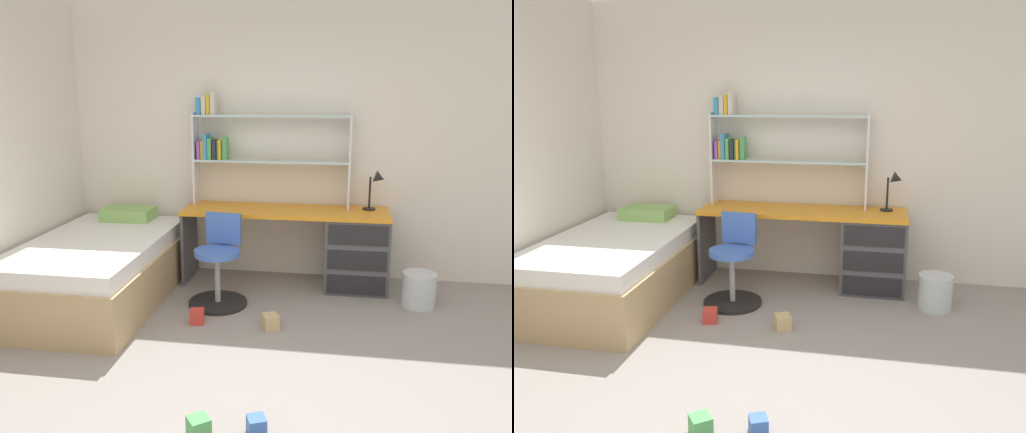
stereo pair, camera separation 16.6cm
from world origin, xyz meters
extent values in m
cube|color=gray|center=(0.00, 0.00, -0.01)|extent=(5.53, 6.08, 0.02)
cube|color=silver|center=(0.00, 2.57, 1.36)|extent=(5.53, 0.06, 2.73)
cube|color=orange|center=(-0.06, 2.24, 0.73)|extent=(1.95, 0.56, 0.04)
cube|color=#4C4C51|center=(0.62, 2.24, 0.35)|extent=(0.59, 0.53, 0.71)
cube|color=#4C4C51|center=(-1.03, 2.24, 0.35)|extent=(0.03, 0.51, 0.71)
cube|color=black|center=(0.62, 1.97, 0.12)|extent=(0.53, 0.01, 0.18)
cube|color=black|center=(0.62, 1.97, 0.35)|extent=(0.53, 0.01, 0.18)
cube|color=black|center=(0.62, 1.97, 0.59)|extent=(0.53, 0.01, 0.18)
cube|color=silver|center=(-0.98, 2.40, 1.20)|extent=(0.02, 0.22, 0.90)
cube|color=silver|center=(0.53, 2.40, 1.20)|extent=(0.02, 0.22, 0.90)
cube|color=silver|center=(-0.23, 2.40, 1.19)|extent=(1.49, 0.22, 0.02)
cube|color=silver|center=(-0.23, 2.40, 1.62)|extent=(1.49, 0.22, 0.02)
cube|color=purple|center=(-0.93, 2.40, 1.29)|extent=(0.03, 0.17, 0.18)
cube|color=gold|center=(-0.90, 2.40, 1.29)|extent=(0.03, 0.15, 0.18)
cube|color=#338CBF|center=(-0.87, 2.40, 1.32)|extent=(0.04, 0.18, 0.24)
cube|color=#4CA559|center=(-0.82, 2.40, 1.30)|extent=(0.04, 0.17, 0.20)
cube|color=#26262D|center=(-0.78, 2.40, 1.29)|extent=(0.04, 0.18, 0.18)
cube|color=#4CA559|center=(-0.74, 2.40, 1.29)|extent=(0.02, 0.13, 0.19)
cube|color=gold|center=(-0.72, 2.40, 1.30)|extent=(0.02, 0.20, 0.20)
cube|color=#4CA559|center=(-0.68, 2.40, 1.30)|extent=(0.04, 0.12, 0.21)
cube|color=#338CBF|center=(-0.93, 2.40, 1.71)|extent=(0.04, 0.16, 0.16)
cube|color=beige|center=(-0.88, 2.40, 1.71)|extent=(0.04, 0.14, 0.17)
cube|color=gold|center=(-0.83, 2.40, 1.72)|extent=(0.03, 0.14, 0.19)
cube|color=beige|center=(-0.79, 2.40, 1.73)|extent=(0.04, 0.13, 0.21)
cylinder|color=black|center=(0.73, 2.35, 0.76)|extent=(0.12, 0.12, 0.02)
cylinder|color=black|center=(0.73, 2.35, 0.91)|extent=(0.02, 0.02, 0.30)
cone|color=black|center=(0.81, 2.30, 1.06)|extent=(0.12, 0.11, 0.13)
cylinder|color=black|center=(-0.59, 1.61, 0.01)|extent=(0.52, 0.52, 0.03)
cylinder|color=#A5A8AD|center=(-0.59, 1.61, 0.23)|extent=(0.05, 0.05, 0.45)
cylinder|color=#3F66BF|center=(-0.59, 1.61, 0.48)|extent=(0.40, 0.40, 0.05)
cube|color=#3F66BF|center=(-0.57, 1.79, 0.65)|extent=(0.32, 0.08, 0.28)
cube|color=tan|center=(-1.67, 1.55, 0.22)|extent=(1.15, 1.95, 0.44)
cube|color=white|center=(-1.67, 1.55, 0.51)|extent=(1.09, 1.89, 0.14)
cube|color=#8CBF66|center=(-1.67, 2.27, 0.64)|extent=(0.50, 0.32, 0.12)
cylinder|color=silver|center=(1.16, 1.86, 0.15)|extent=(0.29, 0.29, 0.30)
cube|color=#479E51|center=(-0.28, -0.18, 0.06)|extent=(0.16, 0.16, 0.11)
cube|color=tan|center=(-0.07, 1.20, 0.06)|extent=(0.16, 0.16, 0.12)
cube|color=#3860B7|center=(0.03, -0.11, 0.05)|extent=(0.13, 0.13, 0.10)
cube|color=red|center=(-0.67, 1.21, 0.06)|extent=(0.13, 0.13, 0.11)
camera|label=1|loc=(0.42, -2.58, 1.82)|focal=36.36mm
camera|label=2|loc=(0.59, -2.55, 1.82)|focal=36.36mm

